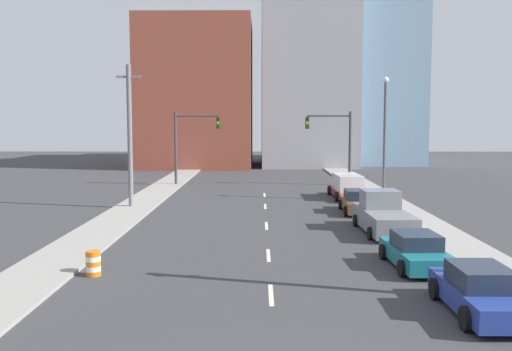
# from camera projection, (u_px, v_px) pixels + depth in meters

# --- Properties ---
(sidewalk_left) EXTENTS (2.77, 94.53, 0.14)m
(sidewalk_left) POSITION_uv_depth(u_px,v_px,m) (177.00, 178.00, 57.91)
(sidewalk_left) COLOR gray
(sidewalk_left) RESTS_ON ground
(sidewalk_right) EXTENTS (2.77, 94.53, 0.14)m
(sidewalk_right) POSITION_uv_depth(u_px,v_px,m) (350.00, 178.00, 57.80)
(sidewalk_right) COLOR gray
(sidewalk_right) RESTS_ON ground
(lane_stripe_at_8m) EXTENTS (0.16, 2.40, 0.01)m
(lane_stripe_at_8m) POSITION_uv_depth(u_px,v_px,m) (271.00, 295.00, 19.19)
(lane_stripe_at_8m) COLOR beige
(lane_stripe_at_8m) RESTS_ON ground
(lane_stripe_at_14m) EXTENTS (0.16, 2.40, 0.01)m
(lane_stripe_at_14m) POSITION_uv_depth(u_px,v_px,m) (268.00, 255.00, 24.86)
(lane_stripe_at_14m) COLOR beige
(lane_stripe_at_14m) RESTS_ON ground
(lane_stripe_at_21m) EXTENTS (0.16, 2.40, 0.01)m
(lane_stripe_at_21m) POSITION_uv_depth(u_px,v_px,m) (266.00, 226.00, 31.88)
(lane_stripe_at_21m) COLOR beige
(lane_stripe_at_21m) RESTS_ON ground
(lane_stripe_at_28m) EXTENTS (0.16, 2.40, 0.01)m
(lane_stripe_at_28m) POSITION_uv_depth(u_px,v_px,m) (265.00, 206.00, 39.14)
(lane_stripe_at_28m) COLOR beige
(lane_stripe_at_28m) RESTS_ON ground
(lane_stripe_at_35m) EXTENTS (0.16, 2.40, 0.01)m
(lane_stripe_at_35m) POSITION_uv_depth(u_px,v_px,m) (264.00, 195.00, 45.18)
(lane_stripe_at_35m) COLOR beige
(lane_stripe_at_35m) RESTS_ON ground
(building_brick_left) EXTENTS (14.00, 16.00, 18.56)m
(building_brick_left) POSITION_uv_depth(u_px,v_px,m) (198.00, 95.00, 74.34)
(building_brick_left) COLOR brown
(building_brick_left) RESTS_ON ground
(building_office_center) EXTENTS (12.00, 20.00, 29.08)m
(building_office_center) POSITION_uv_depth(u_px,v_px,m) (306.00, 57.00, 77.73)
(building_office_center) COLOR #99999E
(building_office_center) RESTS_ON ground
(building_glass_right) EXTENTS (13.00, 20.00, 29.43)m
(building_glass_right) POSITION_uv_depth(u_px,v_px,m) (365.00, 59.00, 81.64)
(building_glass_right) COLOR #7A9EB7
(building_glass_right) RESTS_ON ground
(traffic_signal_left) EXTENTS (4.18, 0.35, 6.72)m
(traffic_signal_left) POSITION_uv_depth(u_px,v_px,m) (188.00, 138.00, 51.67)
(traffic_signal_left) COLOR #38383D
(traffic_signal_left) RESTS_ON ground
(traffic_signal_right) EXTENTS (4.18, 0.35, 6.72)m
(traffic_signal_right) POSITION_uv_depth(u_px,v_px,m) (338.00, 138.00, 51.58)
(traffic_signal_right) COLOR #38383D
(traffic_signal_right) RESTS_ON ground
(utility_pole_left_mid) EXTENTS (1.60, 0.32, 9.56)m
(utility_pole_left_mid) POSITION_uv_depth(u_px,v_px,m) (130.00, 135.00, 37.94)
(utility_pole_left_mid) COLOR slate
(utility_pole_left_mid) RESTS_ON ground
(traffic_barrel) EXTENTS (0.56, 0.56, 0.95)m
(traffic_barrel) POSITION_uv_depth(u_px,v_px,m) (93.00, 263.00, 21.51)
(traffic_barrel) COLOR orange
(traffic_barrel) RESTS_ON ground
(street_lamp) EXTENTS (0.44, 0.44, 8.99)m
(street_lamp) POSITION_uv_depth(u_px,v_px,m) (385.00, 130.00, 41.09)
(street_lamp) COLOR #4C4C51
(street_lamp) RESTS_ON ground
(sedan_blue) EXTENTS (2.06, 4.60, 1.49)m
(sedan_blue) POSITION_uv_depth(u_px,v_px,m) (480.00, 292.00, 17.21)
(sedan_blue) COLOR navy
(sedan_blue) RESTS_ON ground
(sedan_teal) EXTENTS (2.28, 4.52, 1.40)m
(sedan_teal) POSITION_uv_depth(u_px,v_px,m) (416.00, 251.00, 22.77)
(sedan_teal) COLOR #196B75
(sedan_teal) RESTS_ON ground
(pickup_truck_gray) EXTENTS (2.56, 6.06, 2.15)m
(pickup_truck_gray) POSITION_uv_depth(u_px,v_px,m) (383.00, 216.00, 30.03)
(pickup_truck_gray) COLOR slate
(pickup_truck_gray) RESTS_ON ground
(sedan_brown) EXTENTS (2.18, 4.66, 1.46)m
(sedan_brown) POSITION_uv_depth(u_px,v_px,m) (358.00, 202.00, 36.46)
(sedan_brown) COLOR brown
(sedan_brown) RESTS_ON ground
(box_truck_maroon) EXTENTS (2.42, 6.36, 1.83)m
(box_truck_maroon) POSITION_uv_depth(u_px,v_px,m) (347.00, 187.00, 43.23)
(box_truck_maroon) COLOR maroon
(box_truck_maroon) RESTS_ON ground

